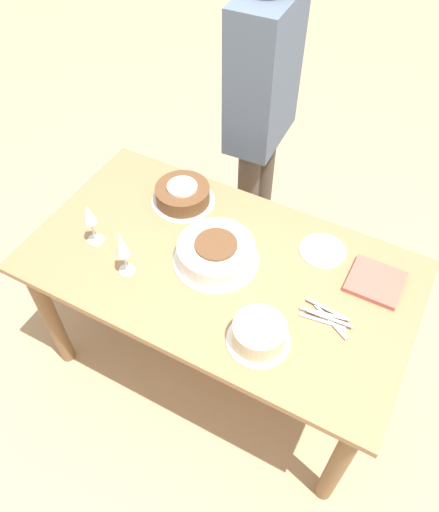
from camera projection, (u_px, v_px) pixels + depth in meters
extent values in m
plane|color=tan|center=(219.00, 358.00, 2.53)|extent=(12.00, 12.00, 0.00)
cube|color=#9E754C|center=(219.00, 267.00, 1.96)|extent=(1.52, 0.85, 0.03)
cylinder|color=brown|center=(390.00, 322.00, 2.24)|extent=(0.07, 0.07, 0.73)
cylinder|color=brown|center=(137.00, 219.00, 2.66)|extent=(0.07, 0.07, 0.73)
cylinder|color=brown|center=(338.00, 463.00, 1.85)|extent=(0.07, 0.07, 0.73)
cylinder|color=brown|center=(50.00, 316.00, 2.26)|extent=(0.07, 0.07, 0.73)
cylinder|color=white|center=(216.00, 259.00, 1.96)|extent=(0.34, 0.34, 0.01)
cylinder|color=white|center=(216.00, 252.00, 1.93)|extent=(0.30, 0.30, 0.08)
cylinder|color=brown|center=(216.00, 244.00, 1.90)|extent=(0.17, 0.17, 0.01)
cylinder|color=white|center=(183.00, 201.00, 2.18)|extent=(0.28, 0.28, 0.01)
cylinder|color=brown|center=(183.00, 194.00, 2.15)|extent=(0.24, 0.24, 0.07)
cylinder|color=white|center=(182.00, 187.00, 2.12)|extent=(0.13, 0.13, 0.01)
cylinder|color=white|center=(258.00, 340.00, 1.73)|extent=(0.23, 0.23, 0.01)
cylinder|color=beige|center=(259.00, 333.00, 1.69)|extent=(0.19, 0.19, 0.09)
cylinder|color=silver|center=(127.00, 270.00, 1.93)|extent=(0.06, 0.06, 0.00)
cylinder|color=silver|center=(125.00, 262.00, 1.89)|extent=(0.01, 0.01, 0.10)
cone|color=silver|center=(121.00, 243.00, 1.81)|extent=(0.06, 0.06, 0.12)
cylinder|color=silver|center=(96.00, 240.00, 2.03)|extent=(0.07, 0.07, 0.00)
cylinder|color=silver|center=(93.00, 231.00, 1.99)|extent=(0.01, 0.01, 0.10)
cone|color=silver|center=(88.00, 213.00, 1.91)|extent=(0.05, 0.05, 0.09)
cylinder|color=white|center=(323.00, 251.00, 1.99)|extent=(0.19, 0.19, 0.01)
cube|color=silver|center=(325.00, 319.00, 1.78)|extent=(0.17, 0.03, 0.00)
cube|color=silver|center=(322.00, 321.00, 1.78)|extent=(0.17, 0.03, 0.00)
cube|color=silver|center=(331.00, 321.00, 1.77)|extent=(0.15, 0.09, 0.00)
cube|color=silver|center=(323.00, 313.00, 1.79)|extent=(0.17, 0.05, 0.00)
cube|color=silver|center=(328.00, 309.00, 1.80)|extent=(0.17, 0.03, 0.00)
cube|color=silver|center=(330.00, 318.00, 1.77)|extent=(0.17, 0.02, 0.00)
cube|color=#B75B4C|center=(375.00, 282.00, 1.88)|extent=(0.20, 0.19, 0.02)
cylinder|color=#4C4238|center=(263.00, 184.00, 2.79)|extent=(0.11, 0.11, 0.80)
cylinder|color=#4C4238|center=(247.00, 209.00, 2.66)|extent=(0.11, 0.11, 0.80)
cube|color=slate|center=(264.00, 73.00, 2.17)|extent=(0.24, 0.41, 0.66)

